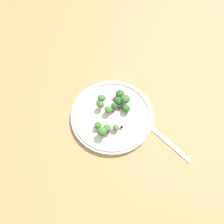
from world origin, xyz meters
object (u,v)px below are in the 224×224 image
Objects in this scene: plate at (112,115)px; broccoli_floret_0 at (102,98)px; broccoli_floret_1 at (114,106)px; broccoli_floret_2 at (125,99)px; fork at (161,136)px.

plate is 10.30× the size of broccoli_floret_0.
plate is 2.75cm from broccoli_floret_1.
broccoli_floret_0 is (-5.82, -0.05, 1.90)cm from plate.
broccoli_floret_0 is 0.82× the size of broccoli_floret_2.
broccoli_floret_2 reaches higher than broccoli_floret_0.
broccoli_floret_1 is (-1.33, 1.50, 1.88)cm from plate.
broccoli_floret_0 reaches higher than broccoli_floret_1.
fork is (14.51, 2.88, -3.45)cm from broccoli_floret_2.
broccoli_floret_1 reaches higher than fork.
plate reaches higher than fork.
broccoli_floret_0 is at bearing -130.74° from broccoli_floret_2.
plate is at bearing -48.51° from broccoli_floret_1.
broccoli_floret_1 is at bearing -94.16° from broccoli_floret_2.
fork is (14.80, 6.88, -2.49)cm from broccoli_floret_1.
broccoli_floret_2 is at bearing 100.67° from plate.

